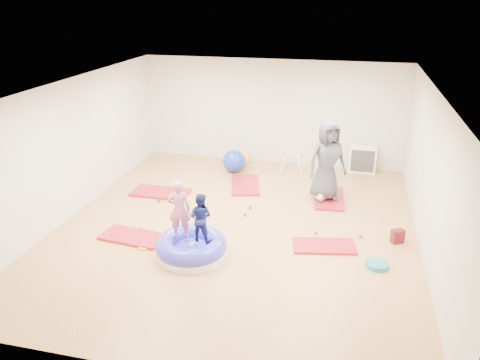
# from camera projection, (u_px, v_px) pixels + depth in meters

# --- Properties ---
(room) EXTENTS (7.01, 8.01, 2.81)m
(room) POSITION_uv_depth(u_px,v_px,m) (236.00, 161.00, 8.90)
(room) COLOR tan
(room) RESTS_ON ground
(gym_mat_front_left) EXTENTS (1.28, 0.74, 0.05)m
(gym_mat_front_left) POSITION_uv_depth(u_px,v_px,m) (133.00, 237.00, 8.99)
(gym_mat_front_left) COLOR #AF1F42
(gym_mat_front_left) RESTS_ON ground
(gym_mat_mid_left) EXTENTS (1.33, 0.67, 0.06)m
(gym_mat_mid_left) POSITION_uv_depth(u_px,v_px,m) (161.00, 192.00, 10.96)
(gym_mat_mid_left) COLOR #AF1F42
(gym_mat_mid_left) RESTS_ON ground
(gym_mat_center_back) EXTENTS (0.94, 1.40, 0.05)m
(gym_mat_center_back) POSITION_uv_depth(u_px,v_px,m) (245.00, 185.00, 11.40)
(gym_mat_center_back) COLOR #AF1F42
(gym_mat_center_back) RESTS_ON ground
(gym_mat_right) EXTENTS (1.23, 0.77, 0.05)m
(gym_mat_right) POSITION_uv_depth(u_px,v_px,m) (324.00, 246.00, 8.66)
(gym_mat_right) COLOR #AF1F42
(gym_mat_right) RESTS_ON ground
(gym_mat_rear_right) EXTENTS (0.73, 1.33, 0.05)m
(gym_mat_rear_right) POSITION_uv_depth(u_px,v_px,m) (329.00, 198.00, 10.66)
(gym_mat_rear_right) COLOR #AF1F42
(gym_mat_rear_right) RESTS_ON ground
(inflatable_cushion) EXTENTS (1.28, 1.28, 0.40)m
(inflatable_cushion) POSITION_uv_depth(u_px,v_px,m) (191.00, 247.00, 8.35)
(inflatable_cushion) COLOR white
(inflatable_cushion) RESTS_ON ground
(child_pink) EXTENTS (0.45, 0.34, 1.09)m
(child_pink) POSITION_uv_depth(u_px,v_px,m) (179.00, 207.00, 8.16)
(child_pink) COLOR #CC6489
(child_pink) RESTS_ON inflatable_cushion
(child_navy) EXTENTS (0.47, 0.38, 0.89)m
(child_navy) POSITION_uv_depth(u_px,v_px,m) (200.00, 215.00, 8.09)
(child_navy) COLOR navy
(child_navy) RESTS_ON inflatable_cushion
(adult_caregiver) EXTENTS (1.05, 0.93, 1.80)m
(adult_caregiver) POSITION_uv_depth(u_px,v_px,m) (327.00, 161.00, 10.27)
(adult_caregiver) COLOR #3E3E4C
(adult_caregiver) RESTS_ON gym_mat_rear_right
(infant) EXTENTS (0.33, 0.34, 0.19)m
(infant) POSITION_uv_depth(u_px,v_px,m) (321.00, 196.00, 10.46)
(infant) COLOR silver
(infant) RESTS_ON gym_mat_rear_right
(ball_pit_balls) EXTENTS (4.49, 1.55, 0.07)m
(ball_pit_balls) POSITION_uv_depth(u_px,v_px,m) (243.00, 219.00, 9.66)
(ball_pit_balls) COLOR red
(ball_pit_balls) RESTS_ON ground
(exercise_ball_blue) EXTENTS (0.59, 0.59, 0.59)m
(exercise_ball_blue) POSITION_uv_depth(u_px,v_px,m) (234.00, 161.00, 12.19)
(exercise_ball_blue) COLOR #1934AA
(exercise_ball_blue) RESTS_ON ground
(exercise_ball_orange) EXTENTS (0.44, 0.44, 0.44)m
(exercise_ball_orange) POSITION_uv_depth(u_px,v_px,m) (242.00, 158.00, 12.66)
(exercise_ball_orange) COLOR yellow
(exercise_ball_orange) RESTS_ON ground
(infant_play_gym) EXTENTS (0.60, 0.57, 0.46)m
(infant_play_gym) POSITION_uv_depth(u_px,v_px,m) (292.00, 160.00, 12.21)
(infant_play_gym) COLOR white
(infant_play_gym) RESTS_ON ground
(cube_shelf) EXTENTS (0.68, 0.34, 0.68)m
(cube_shelf) POSITION_uv_depth(u_px,v_px,m) (362.00, 159.00, 12.19)
(cube_shelf) COLOR white
(cube_shelf) RESTS_ON ground
(balance_disc) EXTENTS (0.39, 0.39, 0.09)m
(balance_disc) POSITION_uv_depth(u_px,v_px,m) (377.00, 265.00, 8.04)
(balance_disc) COLOR teal
(balance_disc) RESTS_ON ground
(backpack) EXTENTS (0.27, 0.24, 0.27)m
(backpack) POSITION_uv_depth(u_px,v_px,m) (398.00, 236.00, 8.79)
(backpack) COLOR maroon
(backpack) RESTS_ON ground
(yellow_toy) EXTENTS (0.22, 0.22, 0.03)m
(yellow_toy) POSITION_uv_depth(u_px,v_px,m) (144.00, 247.00, 8.63)
(yellow_toy) COLOR #FFA203
(yellow_toy) RESTS_ON ground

